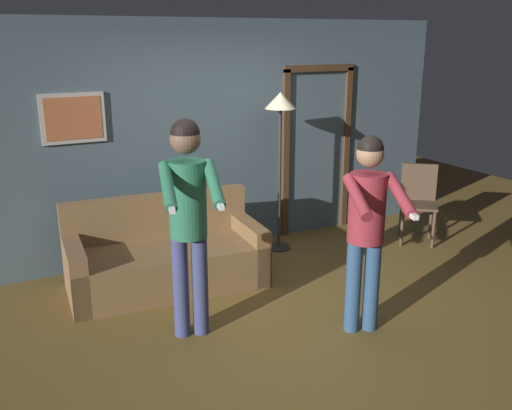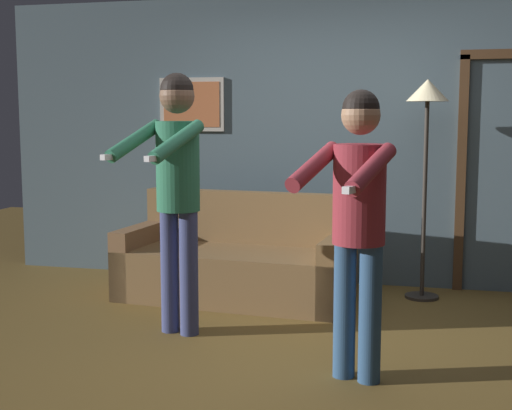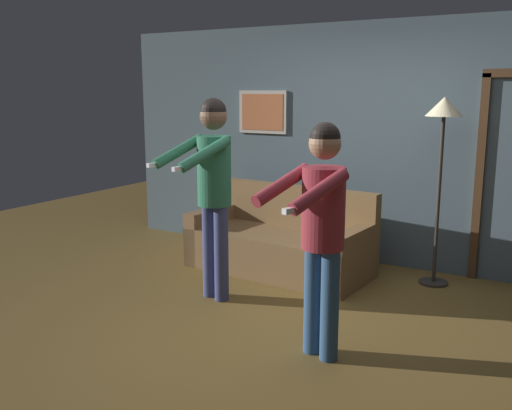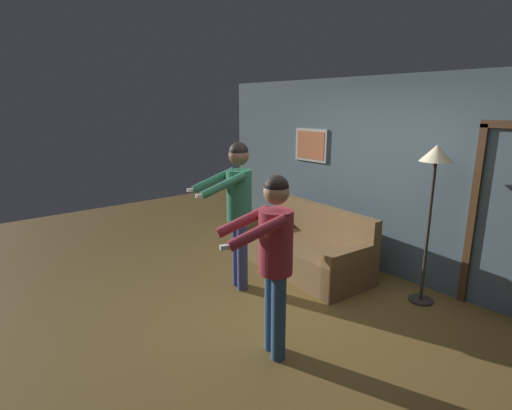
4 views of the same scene
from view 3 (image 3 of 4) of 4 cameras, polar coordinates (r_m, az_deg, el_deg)
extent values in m
plane|color=brown|center=(4.86, 4.00, -11.36)|extent=(12.00, 12.00, 0.00)
cube|color=#495C66|center=(6.30, 11.87, 5.87)|extent=(6.40, 0.06, 2.60)
cube|color=#B7B2A8|center=(6.79, 0.67, 9.28)|extent=(0.63, 0.02, 0.50)
cube|color=#B25F36|center=(6.78, 0.62, 9.27)|extent=(0.55, 0.01, 0.42)
cube|color=#4C331E|center=(6.04, 21.41, 2.42)|extent=(0.08, 0.04, 2.04)
cube|color=brown|center=(6.02, 2.25, -4.71)|extent=(1.96, 1.00, 0.42)
cube|color=brown|center=(6.21, 4.03, -0.10)|extent=(1.91, 0.29, 0.45)
cube|color=brown|center=(6.49, -4.26, -2.82)|extent=(0.23, 0.86, 0.58)
cube|color=brown|center=(5.60, 9.83, -5.26)|extent=(0.23, 0.86, 0.58)
cylinder|color=#332D28|center=(5.96, 17.29, -7.39)|extent=(0.28, 0.28, 0.02)
cylinder|color=#332D28|center=(5.76, 17.77, 0.38)|extent=(0.04, 0.04, 1.62)
cone|color=#F9EAB7|center=(5.67, 18.32, 9.34)|extent=(0.35, 0.35, 0.18)
cylinder|color=#394171|center=(5.26, -4.67, -4.55)|extent=(0.13, 0.13, 0.87)
cylinder|color=#394171|center=(5.15, -3.49, -4.90)|extent=(0.13, 0.13, 0.87)
cylinder|color=#286B4C|center=(5.05, -4.20, 3.42)|extent=(0.30, 0.30, 0.62)
sphere|color=brown|center=(5.01, -4.28, 8.86)|extent=(0.24, 0.24, 0.24)
sphere|color=black|center=(5.01, -4.29, 9.34)|extent=(0.23, 0.23, 0.23)
cylinder|color=#286B4C|center=(5.00, -7.73, 5.37)|extent=(0.22, 0.55, 0.28)
cube|color=white|center=(4.85, -10.06, 3.98)|extent=(0.08, 0.16, 0.04)
cylinder|color=#286B4C|center=(4.74, -5.16, 5.10)|extent=(0.22, 0.55, 0.28)
cube|color=white|center=(4.59, -7.55, 3.63)|extent=(0.08, 0.16, 0.04)
cylinder|color=navy|center=(4.17, 5.71, -9.40)|extent=(0.13, 0.13, 0.80)
cylinder|color=navy|center=(4.07, 7.38, -9.97)|extent=(0.13, 0.13, 0.80)
cylinder|color=maroon|center=(3.93, 6.76, -0.32)|extent=(0.30, 0.30, 0.57)
sphere|color=#9E7556|center=(3.86, 6.91, 6.14)|extent=(0.22, 0.22, 0.22)
sphere|color=black|center=(3.86, 6.92, 6.71)|extent=(0.21, 0.21, 0.21)
cylinder|color=maroon|center=(3.85, 2.59, 2.02)|extent=(0.25, 0.50, 0.26)
cylinder|color=maroon|center=(3.62, 6.34, 1.36)|extent=(0.25, 0.50, 0.26)
cube|color=white|center=(3.46, 3.70, -0.51)|extent=(0.09, 0.15, 0.04)
camera|label=1|loc=(4.36, -60.79, 12.85)|focal=40.00mm
camera|label=2|loc=(1.26, -80.33, -14.32)|focal=50.00mm
camera|label=4|loc=(1.65, 66.21, 17.53)|focal=28.00mm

